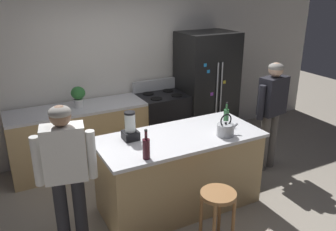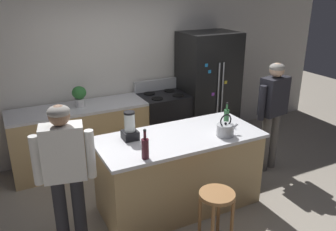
{
  "view_description": "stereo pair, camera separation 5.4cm",
  "coord_description": "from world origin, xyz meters",
  "px_view_note": "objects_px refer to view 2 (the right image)",
  "views": [
    {
      "loc": [
        -1.85,
        -3.23,
        2.59
      ],
      "look_at": [
        0.0,
        0.3,
        1.09
      ],
      "focal_mm": 37.44,
      "sensor_mm": 36.0,
      "label": 1
    },
    {
      "loc": [
        -1.8,
        -3.26,
        2.59
      ],
      "look_at": [
        0.0,
        0.3,
        1.09
      ],
      "focal_mm": 37.44,
      "sensor_mm": 36.0,
      "label": 2
    }
  ],
  "objects_px": {
    "blender_appliance": "(130,128)",
    "tea_kettle": "(225,130)",
    "kitchen_island": "(179,171)",
    "bottle_wine": "(145,148)",
    "person_by_island_left": "(65,166)",
    "potted_plant": "(79,95)",
    "bar_stool": "(216,206)",
    "person_by_sink_right": "(273,107)",
    "refrigerator": "(208,89)",
    "bottle_olive_oil": "(226,116)",
    "stove_range": "(164,122)"
  },
  "relations": [
    {
      "from": "person_by_sink_right",
      "to": "blender_appliance",
      "type": "relative_size",
      "value": 4.83
    },
    {
      "from": "potted_plant",
      "to": "person_by_island_left",
      "type": "bearing_deg",
      "value": -108.32
    },
    {
      "from": "potted_plant",
      "to": "blender_appliance",
      "type": "xyz_separation_m",
      "value": [
        0.23,
        -1.38,
        -0.03
      ]
    },
    {
      "from": "kitchen_island",
      "to": "bar_stool",
      "type": "distance_m",
      "value": 0.84
    },
    {
      "from": "potted_plant",
      "to": "bottle_olive_oil",
      "type": "distance_m",
      "value": 2.1
    },
    {
      "from": "person_by_sink_right",
      "to": "bar_stool",
      "type": "bearing_deg",
      "value": -147.23
    },
    {
      "from": "stove_range",
      "to": "person_by_sink_right",
      "type": "height_order",
      "value": "person_by_sink_right"
    },
    {
      "from": "refrigerator",
      "to": "bar_stool",
      "type": "xyz_separation_m",
      "value": [
        -1.39,
        -2.34,
        -0.42
      ]
    },
    {
      "from": "bar_stool",
      "to": "tea_kettle",
      "type": "relative_size",
      "value": 2.4
    },
    {
      "from": "stove_range",
      "to": "refrigerator",
      "type": "bearing_deg",
      "value": -1.73
    },
    {
      "from": "refrigerator",
      "to": "bottle_wine",
      "type": "bearing_deg",
      "value": -136.47
    },
    {
      "from": "bar_stool",
      "to": "bottle_olive_oil",
      "type": "bearing_deg",
      "value": 50.9
    },
    {
      "from": "kitchen_island",
      "to": "bar_stool",
      "type": "height_order",
      "value": "kitchen_island"
    },
    {
      "from": "person_by_sink_right",
      "to": "tea_kettle",
      "type": "distance_m",
      "value": 1.24
    },
    {
      "from": "person_by_island_left",
      "to": "bottle_olive_oil",
      "type": "relative_size",
      "value": 5.69
    },
    {
      "from": "refrigerator",
      "to": "bar_stool",
      "type": "bearing_deg",
      "value": -120.67
    },
    {
      "from": "kitchen_island",
      "to": "bottle_olive_oil",
      "type": "distance_m",
      "value": 0.91
    },
    {
      "from": "person_by_island_left",
      "to": "potted_plant",
      "type": "bearing_deg",
      "value": 71.68
    },
    {
      "from": "bottle_olive_oil",
      "to": "blender_appliance",
      "type": "bearing_deg",
      "value": 175.56
    },
    {
      "from": "kitchen_island",
      "to": "tea_kettle",
      "type": "xyz_separation_m",
      "value": [
        0.47,
        -0.24,
        0.55
      ]
    },
    {
      "from": "tea_kettle",
      "to": "bar_stool",
      "type": "bearing_deg",
      "value": -129.95
    },
    {
      "from": "person_by_island_left",
      "to": "person_by_sink_right",
      "type": "bearing_deg",
      "value": 7.11
    },
    {
      "from": "blender_appliance",
      "to": "tea_kettle",
      "type": "distance_m",
      "value": 1.1
    },
    {
      "from": "person_by_sink_right",
      "to": "potted_plant",
      "type": "distance_m",
      "value": 2.75
    },
    {
      "from": "refrigerator",
      "to": "stove_range",
      "type": "height_order",
      "value": "refrigerator"
    },
    {
      "from": "stove_range",
      "to": "tea_kettle",
      "type": "xyz_separation_m",
      "value": [
        -0.07,
        -1.76,
        0.54
      ]
    },
    {
      "from": "refrigerator",
      "to": "blender_appliance",
      "type": "relative_size",
      "value": 5.67
    },
    {
      "from": "stove_range",
      "to": "person_by_island_left",
      "type": "distance_m",
      "value": 2.55
    },
    {
      "from": "bottle_olive_oil",
      "to": "stove_range",
      "type": "bearing_deg",
      "value": 96.65
    },
    {
      "from": "person_by_sink_right",
      "to": "bottle_olive_oil",
      "type": "xyz_separation_m",
      "value": [
        -0.91,
        -0.15,
        0.07
      ]
    },
    {
      "from": "person_by_island_left",
      "to": "refrigerator",
      "type": "bearing_deg",
      "value": 31.35
    },
    {
      "from": "blender_appliance",
      "to": "bottle_olive_oil",
      "type": "relative_size",
      "value": 1.2
    },
    {
      "from": "stove_range",
      "to": "bar_stool",
      "type": "xyz_separation_m",
      "value": [
        -0.57,
        -2.36,
        0.03
      ]
    },
    {
      "from": "potted_plant",
      "to": "tea_kettle",
      "type": "distance_m",
      "value": 2.18
    },
    {
      "from": "kitchen_island",
      "to": "bottle_wine",
      "type": "height_order",
      "value": "bottle_wine"
    },
    {
      "from": "bottle_olive_oil",
      "to": "bottle_wine",
      "type": "height_order",
      "value": "bottle_wine"
    },
    {
      "from": "potted_plant",
      "to": "bottle_olive_oil",
      "type": "xyz_separation_m",
      "value": [
        1.49,
        -1.48,
        -0.07
      ]
    },
    {
      "from": "person_by_sink_right",
      "to": "blender_appliance",
      "type": "height_order",
      "value": "person_by_sink_right"
    },
    {
      "from": "bar_stool",
      "to": "bottle_olive_oil",
      "type": "distance_m",
      "value": 1.29
    },
    {
      "from": "refrigerator",
      "to": "bottle_wine",
      "type": "height_order",
      "value": "refrigerator"
    },
    {
      "from": "stove_range",
      "to": "bottle_olive_oil",
      "type": "distance_m",
      "value": 1.57
    },
    {
      "from": "bar_stool",
      "to": "potted_plant",
      "type": "distance_m",
      "value": 2.57
    },
    {
      "from": "potted_plant",
      "to": "blender_appliance",
      "type": "relative_size",
      "value": 0.91
    },
    {
      "from": "bottle_olive_oil",
      "to": "bottle_wine",
      "type": "bearing_deg",
      "value": -162.36
    },
    {
      "from": "bottle_wine",
      "to": "tea_kettle",
      "type": "distance_m",
      "value": 1.05
    },
    {
      "from": "bottle_wine",
      "to": "tea_kettle",
      "type": "xyz_separation_m",
      "value": [
        1.05,
        0.1,
        -0.04
      ]
    },
    {
      "from": "tea_kettle",
      "to": "blender_appliance",
      "type": "bearing_deg",
      "value": 158.04
    },
    {
      "from": "bottle_wine",
      "to": "kitchen_island",
      "type": "bearing_deg",
      "value": 30.16
    },
    {
      "from": "kitchen_island",
      "to": "stove_range",
      "type": "height_order",
      "value": "stove_range"
    },
    {
      "from": "refrigerator",
      "to": "bottle_wine",
      "type": "distance_m",
      "value": 2.67
    }
  ]
}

